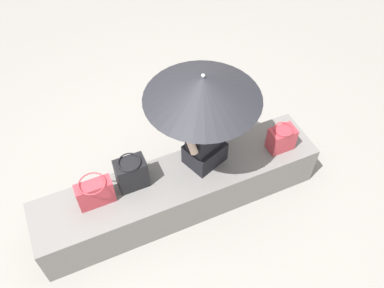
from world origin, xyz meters
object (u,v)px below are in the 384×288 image
person_seated (205,133)px  tote_bag_canvas (131,173)px  parasol (203,88)px  shoulder_bag_spare (281,138)px  handbag_black (95,193)px

person_seated → tote_bag_canvas: person_seated is taller
parasol → shoulder_bag_spare: 1.12m
person_seated → shoulder_bag_spare: 0.80m
parasol → shoulder_bag_spare: (0.77, -0.16, -0.79)m
person_seated → parasol: size_ratio=0.85×
person_seated → shoulder_bag_spare: bearing=-11.6°
handbag_black → tote_bag_canvas: tote_bag_canvas is taller
shoulder_bag_spare → person_seated: bearing=168.4°
parasol → shoulder_bag_spare: size_ratio=3.93×
person_seated → parasol: (-0.03, 0.01, 0.53)m
parasol → handbag_black: (-1.02, -0.05, -0.78)m
parasol → handbag_black: bearing=-177.2°
parasol → shoulder_bag_spare: bearing=-11.8°
handbag_black → tote_bag_canvas: bearing=9.3°
person_seated → handbag_black: (-1.06, -0.04, -0.25)m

